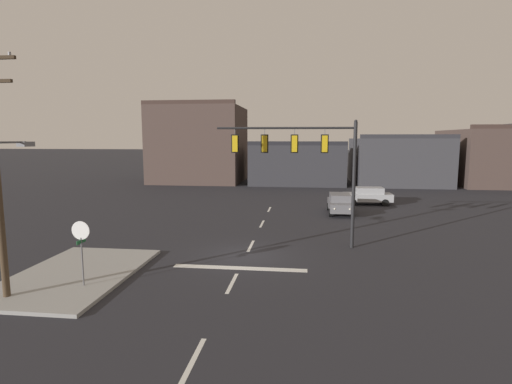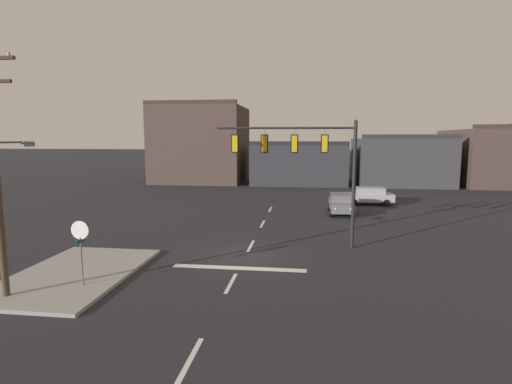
{
  "view_description": "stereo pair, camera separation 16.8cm",
  "coord_description": "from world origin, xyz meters",
  "views": [
    {
      "loc": [
        2.99,
        -20.1,
        6.12
      ],
      "look_at": [
        0.22,
        2.61,
        3.05
      ],
      "focal_mm": 28.01,
      "sensor_mm": 36.0,
      "label": 1
    },
    {
      "loc": [
        3.16,
        -20.08,
        6.12
      ],
      "look_at": [
        0.22,
        2.61,
        3.05
      ],
      "focal_mm": 28.01,
      "sensor_mm": 36.0,
      "label": 2
    }
  ],
  "objects": [
    {
      "name": "car_lot_nearside",
      "position": [
        8.9,
        17.72,
        0.86
      ],
      "size": [
        4.48,
        1.98,
        1.61
      ],
      "color": "#9EA0A5",
      "rests_on": "ground"
    },
    {
      "name": "lane_centreline",
      "position": [
        0.0,
        2.0,
        0.0
      ],
      "size": [
        0.16,
        26.4,
        0.01
      ],
      "color": "silver",
      "rests_on": "ground"
    },
    {
      "name": "stop_sign",
      "position": [
        -5.92,
        -5.37,
        2.14
      ],
      "size": [
        0.76,
        0.64,
        2.83
      ],
      "color": "#56565B",
      "rests_on": "ground"
    },
    {
      "name": "signal_mast_near_side",
      "position": [
        3.1,
        2.24,
        5.15
      ],
      "size": [
        7.7,
        0.59,
        7.14
      ],
      "color": "black",
      "rests_on": "ground"
    },
    {
      "name": "car_lot_middle",
      "position": [
        5.92,
        12.84,
        0.86
      ],
      "size": [
        1.94,
        4.47,
        1.61
      ],
      "color": "slate",
      "rests_on": "ground"
    },
    {
      "name": "stop_bar_paint",
      "position": [
        0.0,
        -2.0,
        0.0
      ],
      "size": [
        6.4,
        0.5,
        0.01
      ],
      "primitive_type": "cube",
      "color": "silver",
      "rests_on": "ground"
    },
    {
      "name": "sidewalk_near_corner",
      "position": [
        -7.16,
        -4.0,
        0.07
      ],
      "size": [
        5.0,
        8.0,
        0.15
      ],
      "primitive_type": "cube",
      "color": "gray",
      "rests_on": "ground"
    },
    {
      "name": "building_row",
      "position": [
        13.94,
        36.18,
        4.0
      ],
      "size": [
        62.13,
        13.59,
        10.98
      ],
      "color": "#473833",
      "rests_on": "ground"
    },
    {
      "name": "ground_plane",
      "position": [
        0.0,
        0.0,
        0.0
      ],
      "size": [
        400.0,
        400.0,
        0.0
      ],
      "primitive_type": "plane",
      "color": "#232328"
    }
  ]
}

